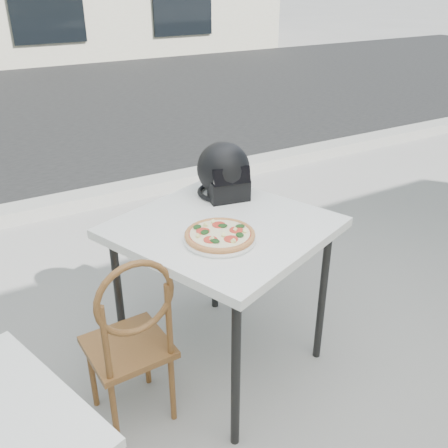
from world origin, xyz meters
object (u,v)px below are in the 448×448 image
plate (220,239)px  pizza (220,234)px  helmet (224,172)px  cafe_table_main (223,238)px  cafe_chair_main (132,335)px

plate → pizza: 0.02m
plate → helmet: helmet is taller
cafe_table_main → helmet: (0.18, 0.30, 0.20)m
helmet → pizza: bearing=-111.6°
cafe_table_main → pizza: bearing=-124.7°
cafe_table_main → plate: plate is taller
plate → helmet: bearing=57.9°
pizza → plate: bearing=-127.8°
cafe_table_main → pizza: size_ratio=2.85×
cafe_chair_main → pizza: bearing=177.7°
pizza → helmet: helmet is taller
plate → helmet: (0.28, 0.44, 0.12)m
pizza → cafe_table_main: bearing=55.3°
pizza → cafe_chair_main: 0.58m
cafe_table_main → helmet: helmet is taller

